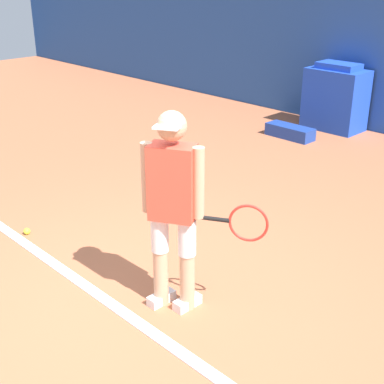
{
  "coord_description": "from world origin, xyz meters",
  "views": [
    {
      "loc": [
        2.96,
        -2.15,
        2.55
      ],
      "look_at": [
        0.27,
        0.48,
        0.94
      ],
      "focal_mm": 50.0,
      "sensor_mm": 36.0,
      "label": 1
    }
  ],
  "objects": [
    {
      "name": "court_baseline",
      "position": [
        0.0,
        -0.09,
        0.01
      ],
      "size": [
        21.6,
        0.1,
        0.01
      ],
      "color": "white",
      "rests_on": "ground_plane"
    },
    {
      "name": "equipment_bag",
      "position": [
        -1.79,
        4.66,
        0.1
      ],
      "size": [
        0.78,
        0.29,
        0.19
      ],
      "color": "#1E3D99",
      "rests_on": "ground_plane"
    },
    {
      "name": "tennis_ball",
      "position": [
        -1.69,
        0.03,
        0.03
      ],
      "size": [
        0.07,
        0.07,
        0.07
      ],
      "color": "#D1E533",
      "rests_on": "ground_plane"
    },
    {
      "name": "covered_chair",
      "position": [
        -1.59,
        5.59,
        0.52
      ],
      "size": [
        0.94,
        0.58,
        1.09
      ],
      "color": "blue",
      "rests_on": "ground_plane"
    },
    {
      "name": "ground_plane",
      "position": [
        0.0,
        0.0,
        0.0
      ],
      "size": [
        24.0,
        24.0,
        0.0
      ],
      "primitive_type": "plane",
      "color": "#B76642"
    },
    {
      "name": "tennis_player",
      "position": [
        0.28,
        0.29,
        0.89
      ],
      "size": [
        0.85,
        0.55,
        1.61
      ],
      "rotation": [
        0.0,
        0.0,
        0.52
      ],
      "color": "tan",
      "rests_on": "ground_plane"
    }
  ]
}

